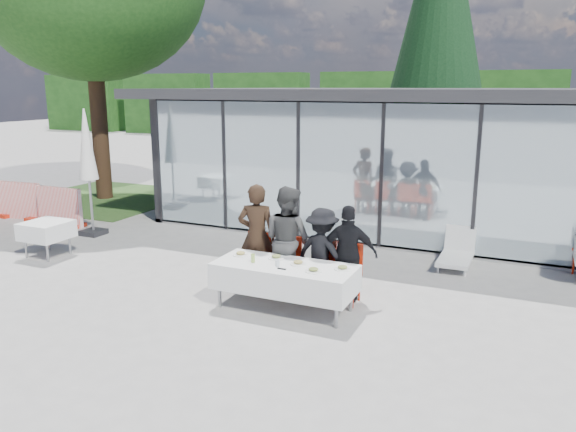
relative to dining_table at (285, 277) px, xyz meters
The scene contains 25 objects.
ground 0.78m from the dining_table, behind, with size 90.00×90.00×0.00m, color #999591.
pavilion 8.42m from the dining_table, 79.94° to the left, with size 14.80×8.80×3.44m.
treeline 28.14m from the dining_table, 95.23° to the left, with size 62.50×2.00×4.40m.
dining_table is the anchor object (origin of this frame).
diner_a 1.23m from the dining_table, 139.17° to the left, with size 0.68×0.68×1.86m, color #322116.
diner_chair_a 1.16m from the dining_table, 139.69° to the left, with size 0.44×0.44×0.97m.
diner_b 0.91m from the dining_table, 110.75° to the left, with size 0.90×0.90×1.86m, color #464646.
diner_chair_b 0.80m from the dining_table, 111.10° to the left, with size 0.44×0.44×0.97m.
diner_c 0.87m from the dining_table, 65.67° to the left, with size 0.99×0.99×1.54m, color black.
diner_chair_c 0.83m from the dining_table, 65.27° to the left, with size 0.44×0.44×0.97m.
diner_d 1.14m from the dining_table, 43.47° to the left, with size 0.95×0.95×1.62m, color black.
diner_chair_d 1.10m from the dining_table, 42.95° to the left, with size 0.44×0.44×0.97m.
plate_a 0.91m from the dining_table, behind, with size 0.27×0.27×0.07m.
plate_b 0.42m from the dining_table, 137.88° to the left, with size 0.27×0.27×0.07m.
plate_c 0.32m from the dining_table, 24.71° to the left, with size 0.27×0.27×0.07m.
plate_d 0.96m from the dining_table, ahead, with size 0.27×0.27×0.07m.
plate_extra 0.61m from the dining_table, 14.76° to the right, with size 0.27×0.27×0.07m.
juice_bottle 0.59m from the dining_table, 167.85° to the right, with size 0.06×0.06×0.14m, color #9AC150.
drinking_glasses 0.30m from the dining_table, 119.23° to the right, with size 0.07×0.07×0.10m.
folded_eyeglasses 0.33m from the dining_table, 75.37° to the right, with size 0.14×0.03×0.01m, color black.
spare_table_left 5.78m from the dining_table, behind, with size 0.86×0.86×0.74m.
market_umbrella 6.72m from the dining_table, 159.27° to the left, with size 0.50×0.50×3.00m.
lounger 4.17m from the dining_table, 58.21° to the left, with size 0.60×1.33×0.72m.
conifer_tree 14.08m from the dining_table, 90.26° to the left, with size 4.00×4.00×10.50m.
grass_patch 10.87m from the dining_table, 146.58° to the left, with size 5.00×5.00×0.02m, color #385926.
Camera 1 is at (4.08, -7.67, 3.50)m, focal length 35.00 mm.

